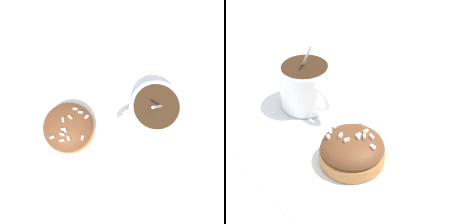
# 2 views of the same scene
# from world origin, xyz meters

# --- Properties ---
(ground_plane) EXTENTS (3.00, 3.00, 0.00)m
(ground_plane) POSITION_xyz_m (0.00, 0.00, 0.00)
(ground_plane) COLOR silver
(paper_napkin) EXTENTS (0.33, 0.31, 0.00)m
(paper_napkin) POSITION_xyz_m (0.00, 0.00, 0.00)
(paper_napkin) COLOR white
(paper_napkin) RESTS_ON ground_plane
(coffee_cup) EXTENTS (0.11, 0.08, 0.11)m
(coffee_cup) POSITION_xyz_m (0.07, 0.00, 0.04)
(coffee_cup) COLOR white
(coffee_cup) RESTS_ON paper_napkin
(frosted_pastry) EXTENTS (0.09, 0.09, 0.05)m
(frosted_pastry) POSITION_xyz_m (-0.07, 0.01, 0.02)
(frosted_pastry) COLOR #B2753D
(frosted_pastry) RESTS_ON paper_napkin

